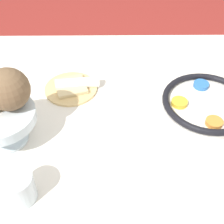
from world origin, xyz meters
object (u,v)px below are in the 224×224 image
Objects in this scene: bread_plate at (71,88)px; napkin_roll at (77,83)px; cup_near at (18,188)px; coconut at (8,89)px; fruit_stand at (1,119)px; seder_plate at (207,103)px.

napkin_roll is at bearing -156.23° from bread_plate.
coconut is at bearing -78.20° from cup_near.
coconut is at bearing 52.67° from napkin_roll.
cup_near is at bearing 112.32° from fruit_stand.
bread_plate is at bearing -126.79° from fruit_stand.
napkin_roll is 1.86× the size of cup_near.
seder_plate is 1.91× the size of napkin_roll.
fruit_stand is 1.29× the size of napkin_roll.
seder_plate is at bearing 166.64° from napkin_roll.
coconut is 0.65× the size of bread_plate.
coconut is (0.56, 0.10, 0.14)m from seder_plate.
napkin_roll is (0.41, -0.10, 0.00)m from seder_plate.
napkin_roll reaches higher than seder_plate.
coconut is (-0.03, -0.03, 0.08)m from fruit_stand.
coconut is at bearing -139.94° from fruit_stand.
cup_near is at bearing 31.32° from seder_plate.
coconut is 0.77× the size of napkin_roll.
fruit_stand is 1.68× the size of coconut.
coconut is 1.43× the size of cup_near.
coconut reaches higher than fruit_stand.
seder_plate is at bearing -148.68° from cup_near.
seder_plate is 1.61× the size of bread_plate.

